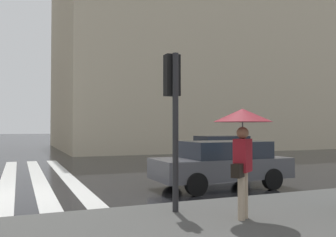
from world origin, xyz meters
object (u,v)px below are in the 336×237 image
at_px(pedestrian_with_floral_umbrella, 242,129).
at_px(car_silver, 223,149).
at_px(traffic_signal_post, 173,97).
at_px(car_dark_grey, 222,163).

bearing_deg(pedestrian_with_floral_umbrella, car_silver, -29.69).
relative_size(traffic_signal_post, pedestrian_with_floral_umbrella, 1.57).
xyz_separation_m(traffic_signal_post, car_dark_grey, (2.72, -2.79, -1.68)).
bearing_deg(car_silver, car_dark_grey, 148.33).
relative_size(traffic_signal_post, car_dark_grey, 0.77).
bearing_deg(car_dark_grey, pedestrian_with_floral_umbrella, 153.82).
bearing_deg(car_dark_grey, car_silver, -31.67).
bearing_deg(car_dark_grey, traffic_signal_post, 134.29).
bearing_deg(traffic_signal_post, pedestrian_with_floral_umbrella, -141.94).
relative_size(traffic_signal_post, car_silver, 0.77).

